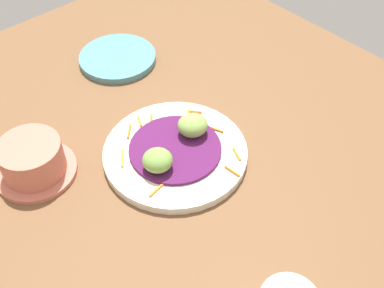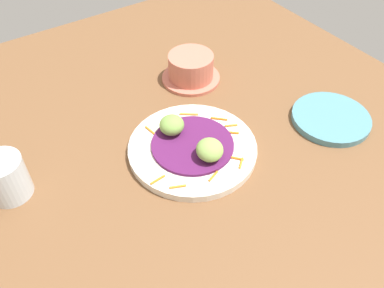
# 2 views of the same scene
# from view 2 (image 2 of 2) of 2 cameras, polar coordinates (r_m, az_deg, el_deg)

# --- Properties ---
(table_surface) EXTENTS (1.10, 1.10, 0.02)m
(table_surface) POSITION_cam_2_polar(r_m,az_deg,el_deg) (0.81, -1.87, 0.55)
(table_surface) COLOR brown
(table_surface) RESTS_ON ground
(main_plate) EXTENTS (0.24, 0.24, 0.02)m
(main_plate) POSITION_cam_2_polar(r_m,az_deg,el_deg) (0.76, -0.19, -0.75)
(main_plate) COLOR silver
(main_plate) RESTS_ON table_surface
(cabbage_bed) EXTENTS (0.16, 0.16, 0.01)m
(cabbage_bed) POSITION_cam_2_polar(r_m,az_deg,el_deg) (0.76, -0.19, -0.19)
(cabbage_bed) COLOR #51194C
(cabbage_bed) RESTS_ON main_plate
(carrot_garnish) EXTENTS (0.19, 0.22, 0.00)m
(carrot_garnish) POSITION_cam_2_polar(r_m,az_deg,el_deg) (0.76, 1.46, -0.13)
(carrot_garnish) COLOR orange
(carrot_garnish) RESTS_ON main_plate
(guac_scoop_left) EXTENTS (0.07, 0.06, 0.04)m
(guac_scoop_left) POSITION_cam_2_polar(r_m,az_deg,el_deg) (0.72, 2.50, -0.82)
(guac_scoop_left) COLOR #84A851
(guac_scoop_left) RESTS_ON cabbage_bed
(guac_scoop_center) EXTENTS (0.07, 0.07, 0.03)m
(guac_scoop_center) POSITION_cam_2_polar(r_m,az_deg,el_deg) (0.77, -2.74, 2.56)
(guac_scoop_center) COLOR #759E47
(guac_scoop_center) RESTS_ON cabbage_bed
(side_plate_small) EXTENTS (0.16, 0.16, 0.01)m
(side_plate_small) POSITION_cam_2_polar(r_m,az_deg,el_deg) (0.88, 18.94, 3.44)
(side_plate_small) COLOR teal
(side_plate_small) RESTS_ON table_surface
(terracotta_bowl) EXTENTS (0.13, 0.13, 0.06)m
(terracotta_bowl) POSITION_cam_2_polar(r_m,az_deg,el_deg) (0.93, -0.16, 10.55)
(terracotta_bowl) COLOR #C66B56
(terracotta_bowl) RESTS_ON table_surface
(water_glass) EXTENTS (0.07, 0.07, 0.08)m
(water_glass) POSITION_cam_2_polar(r_m,az_deg,el_deg) (0.74, -24.76, -4.32)
(water_glass) COLOR silver
(water_glass) RESTS_ON table_surface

